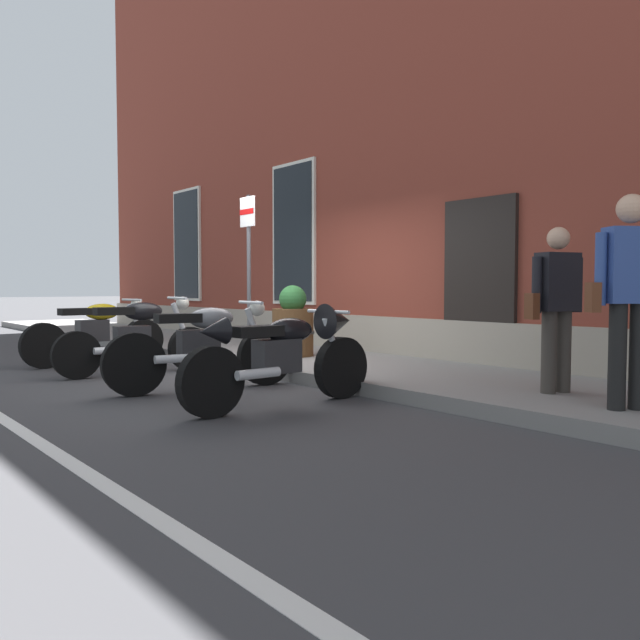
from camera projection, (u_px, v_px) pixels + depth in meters
ground_plane at (245, 374)px, 8.42m from camera, size 140.00×140.00×0.00m
sidewalk at (314, 362)px, 9.16m from camera, size 26.10×2.35×0.15m
brick_pub_facade at (489, 88)px, 11.48m from camera, size 20.10×5.86×9.47m
motorcycle_yellow_naked at (97, 332)px, 9.46m from camera, size 0.62×2.16×0.97m
motorcycle_black_naked at (138, 337)px, 8.35m from camera, size 0.62×2.11×1.02m
motorcycle_grey_naked at (205, 346)px, 7.07m from camera, size 0.62×2.19×0.99m
motorcycle_black_sport at (288, 350)px, 6.11m from camera, size 0.62×2.18×0.98m
pedestrian_dark_jacket at (557, 301)px, 5.99m from camera, size 0.30×0.65×1.56m
pedestrian_blue_top at (629, 289)px, 5.14m from camera, size 0.42×0.60×1.75m
parking_sign at (248, 251)px, 9.50m from camera, size 0.36×0.07×2.37m
barrel_planter at (293, 326)px, 9.25m from camera, size 0.63×0.63×1.03m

